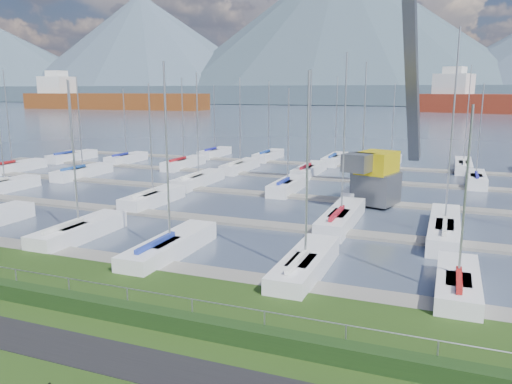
% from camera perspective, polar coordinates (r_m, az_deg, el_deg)
% --- Properties ---
extents(path, '(160.00, 2.00, 0.04)m').
position_cam_1_polar(path, '(19.20, -17.26, -17.37)').
color(path, black).
rests_on(path, grass).
extents(water, '(800.00, 540.00, 0.20)m').
position_cam_1_polar(water, '(276.32, 19.23, 8.96)').
color(water, '#424D61').
extents(hedge, '(80.00, 0.70, 0.70)m').
position_cam_1_polar(hedge, '(20.90, -12.78, -13.60)').
color(hedge, '#1B3413').
rests_on(hedge, grass).
extents(fence, '(80.00, 0.04, 0.04)m').
position_cam_1_polar(fence, '(20.86, -12.27, -11.07)').
color(fence, '#93969C').
rests_on(fence, grass).
extents(foothill, '(900.00, 80.00, 12.00)m').
position_cam_1_polar(foothill, '(346.12, 19.79, 10.38)').
color(foothill, '#41525F').
rests_on(foothill, water).
extents(mountains, '(1190.00, 360.00, 115.00)m').
position_cam_1_polar(mountains, '(422.25, 21.55, 15.90)').
color(mountains, '#485A69').
rests_on(mountains, water).
extents(docks, '(90.00, 41.60, 0.25)m').
position_cam_1_polar(docks, '(44.32, 6.57, -0.69)').
color(docks, slate).
rests_on(docks, water).
extents(crane, '(5.33, 13.46, 22.35)m').
position_cam_1_polar(crane, '(43.11, 14.62, 6.13)').
color(crane, '#5A5C62').
rests_on(crane, water).
extents(cargo_ship_west, '(97.97, 21.63, 21.50)m').
position_cam_1_polar(cargo_ship_west, '(266.68, -16.70, 9.90)').
color(cargo_ship_west, brown).
rests_on(cargo_ship_west, water).
extents(sailboat_fleet, '(75.94, 49.99, 13.47)m').
position_cam_1_polar(sailboat_fleet, '(46.17, 5.57, 6.87)').
color(sailboat_fleet, '#1E3596').
rests_on(sailboat_fleet, water).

